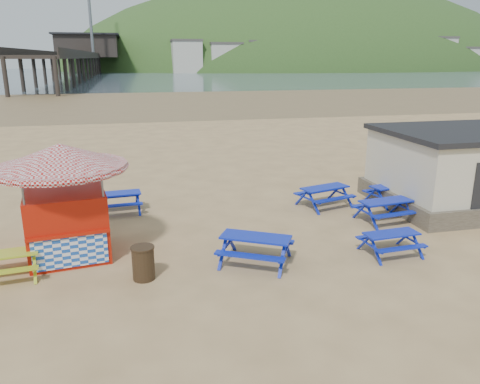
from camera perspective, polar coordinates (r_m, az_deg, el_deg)
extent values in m
plane|color=tan|center=(16.55, -1.45, -4.90)|extent=(400.00, 400.00, 0.00)
plane|color=olive|center=(70.47, -10.62, 10.99)|extent=(400.00, 400.00, 0.00)
plane|color=#475966|center=(185.27, -12.37, 13.89)|extent=(400.00, 400.00, 0.00)
cube|color=#1534A1|center=(19.03, -14.90, -0.18)|extent=(1.95, 0.88, 0.05)
cube|color=#1534A1|center=(19.73, -14.93, -0.52)|extent=(1.92, 0.41, 0.05)
cube|color=#1534A1|center=(18.51, -14.73, -1.59)|extent=(1.92, 0.41, 0.05)
cube|color=#1534A1|center=(19.42, 10.32, 0.54)|extent=(2.13, 1.30, 0.06)
cube|color=#1534A1|center=(20.00, 9.08, 0.13)|extent=(1.99, 0.82, 0.06)
cube|color=#1534A1|center=(19.02, 11.53, -0.83)|extent=(1.99, 0.82, 0.06)
cube|color=#1534A1|center=(20.57, 18.06, 0.73)|extent=(1.99, 1.11, 0.05)
cube|color=#1534A1|center=(21.08, 16.85, 0.37)|extent=(1.89, 0.65, 0.05)
cube|color=#1534A1|center=(20.21, 19.18, -0.50)|extent=(1.89, 0.65, 0.05)
cube|color=#1534A1|center=(13.84, 1.93, -5.52)|extent=(2.18, 1.70, 0.06)
cube|color=#1534A1|center=(14.58, 2.59, -5.73)|extent=(1.93, 1.25, 0.06)
cube|color=#1534A1|center=(13.36, 1.17, -7.83)|extent=(1.93, 1.25, 0.06)
cube|color=#1534A1|center=(15.24, 17.99, -4.84)|extent=(1.74, 0.78, 0.05)
cube|color=#1534A1|center=(15.76, 16.75, -5.06)|extent=(1.71, 0.36, 0.05)
cube|color=#1534A1|center=(14.91, 19.14, -6.51)|extent=(1.71, 0.36, 0.05)
cube|color=#1534A1|center=(18.18, 17.38, -1.06)|extent=(2.05, 1.01, 0.05)
cube|color=#1534A1|center=(18.76, 16.10, -1.41)|extent=(1.99, 0.52, 0.05)
cube|color=#1534A1|center=(17.78, 18.57, -2.58)|extent=(1.99, 0.52, 0.05)
cube|color=#8EA922|center=(14.52, -26.89, -6.77)|extent=(1.85, 0.91, 0.05)
cube|color=#8EA922|center=(15.16, -26.53, -6.90)|extent=(1.80, 0.47, 0.05)
cube|color=#8EA922|center=(14.08, -26.99, -8.71)|extent=(1.80, 0.47, 0.05)
cube|color=#AF1708|center=(15.25, -20.29, -3.66)|extent=(2.58, 2.58, 2.07)
cube|color=#AF1708|center=(14.11, -20.16, -5.00)|extent=(2.27, 0.43, 0.08)
cube|color=#194CB2|center=(14.33, -19.97, -6.90)|extent=(2.06, 0.34, 0.93)
cone|color=silver|center=(14.71, -21.08, 4.16)|extent=(4.46, 4.46, 0.72)
cylinder|color=silver|center=(14.78, -20.94, 2.79)|extent=(4.35, 4.35, 0.19)
cylinder|color=#392C19|center=(13.30, -11.70, -8.53)|extent=(0.61, 0.61, 0.93)
cylinder|color=#392C19|center=(13.11, -11.82, -6.64)|extent=(0.65, 0.65, 0.04)
cube|color=#665B4C|center=(21.81, 26.08, -0.41)|extent=(7.40, 5.40, 0.70)
cube|color=beige|center=(21.48, 26.57, 3.43)|extent=(7.00, 5.00, 2.30)
cube|color=black|center=(21.28, 26.97, 6.58)|extent=(7.30, 5.30, 0.20)
cube|color=black|center=(190.74, -18.12, 15.35)|extent=(9.00, 220.00, 0.60)
cube|color=black|center=(201.75, -17.96, 16.50)|extent=(22.00, 30.00, 8.00)
cube|color=black|center=(201.88, -18.07, 17.71)|extent=(24.00, 32.00, 0.60)
cylinder|color=slate|center=(180.10, -17.81, 19.85)|extent=(1.00, 1.00, 28.00)
ellipsoid|color=#2D4C1E|center=(262.70, 8.01, 12.46)|extent=(264.00, 144.00, 108.00)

